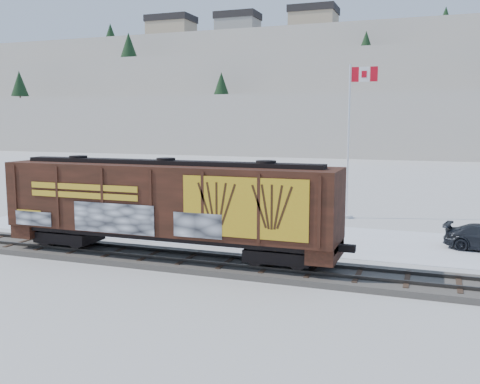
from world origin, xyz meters
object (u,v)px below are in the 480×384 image
at_px(flagpole, 349,163).
at_px(car_silver, 125,212).
at_px(hopper_railcar, 167,202).
at_px(car_white, 219,219).

relative_size(flagpole, car_silver, 2.27).
relative_size(hopper_railcar, flagpole, 1.56).
bearing_deg(hopper_railcar, car_white, 91.94).
height_order(flagpole, car_white, flagpole).
bearing_deg(flagpole, car_silver, -151.83).
relative_size(flagpole, car_white, 2.08).
xyz_separation_m(hopper_railcar, flagpole, (6.40, 14.98, 0.94)).
height_order(hopper_railcar, flagpole, flagpole).
xyz_separation_m(flagpole, car_white, (-6.65, -7.80, -3.00)).
distance_m(hopper_railcar, car_white, 7.48).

